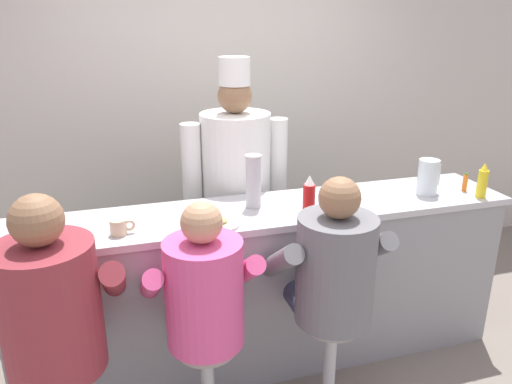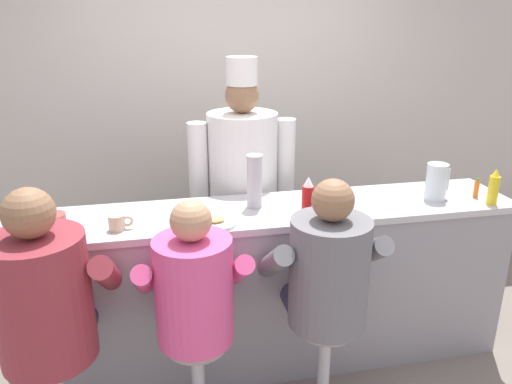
% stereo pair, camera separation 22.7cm
% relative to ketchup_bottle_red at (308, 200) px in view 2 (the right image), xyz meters
% --- Properties ---
extents(wall_back, '(10.00, 0.06, 2.70)m').
position_rel_ketchup_bottle_red_xyz_m(wall_back, '(-0.18, 1.52, 0.19)').
color(wall_back, beige).
rests_on(wall_back, ground_plane).
extents(diner_counter, '(3.02, 0.56, 1.04)m').
position_rel_ketchup_bottle_red_xyz_m(diner_counter, '(-0.18, 0.20, -0.64)').
color(diner_counter, gray).
rests_on(diner_counter, ground_plane).
extents(ketchup_bottle_red, '(0.07, 0.07, 0.25)m').
position_rel_ketchup_bottle_red_xyz_m(ketchup_bottle_red, '(0.00, 0.00, 0.00)').
color(ketchup_bottle_red, red).
rests_on(ketchup_bottle_red, diner_counter).
extents(mustard_bottle_yellow, '(0.06, 0.06, 0.22)m').
position_rel_ketchup_bottle_red_xyz_m(mustard_bottle_yellow, '(1.16, -0.00, -0.01)').
color(mustard_bottle_yellow, yellow).
rests_on(mustard_bottle_yellow, diner_counter).
extents(hot_sauce_bottle_orange, '(0.03, 0.03, 0.12)m').
position_rel_ketchup_bottle_red_xyz_m(hot_sauce_bottle_orange, '(1.14, 0.13, -0.06)').
color(hot_sauce_bottle_orange, orange).
rests_on(hot_sauce_bottle_orange, diner_counter).
extents(water_pitcher_clear, '(0.15, 0.13, 0.23)m').
position_rel_ketchup_bottle_red_xyz_m(water_pitcher_clear, '(0.87, 0.14, -0.00)').
color(water_pitcher_clear, silver).
rests_on(water_pitcher_clear, diner_counter).
extents(breakfast_plate, '(0.23, 0.23, 0.05)m').
position_rel_ketchup_bottle_red_xyz_m(breakfast_plate, '(-0.51, 0.03, -0.10)').
color(breakfast_plate, white).
rests_on(breakfast_plate, diner_counter).
extents(cereal_bowl, '(0.13, 0.13, 0.06)m').
position_rel_ketchup_bottle_red_xyz_m(cereal_bowl, '(-1.38, 0.21, -0.09)').
color(cereal_bowl, '#B24C47').
rests_on(cereal_bowl, diner_counter).
extents(coffee_mug_tan, '(0.13, 0.09, 0.08)m').
position_rel_ketchup_bottle_red_xyz_m(coffee_mug_tan, '(-1.03, 0.06, -0.07)').
color(coffee_mug_tan, beige).
rests_on(coffee_mug_tan, diner_counter).
extents(cup_stack_steel, '(0.10, 0.10, 0.32)m').
position_rel_ketchup_bottle_red_xyz_m(cup_stack_steel, '(-0.25, 0.25, 0.04)').
color(cup_stack_steel, '#B7BABF').
rests_on(cup_stack_steel, diner_counter).
extents(diner_seated_maroon, '(0.66, 0.65, 1.44)m').
position_rel_ketchup_bottle_red_xyz_m(diner_seated_maroon, '(-1.35, -0.32, -0.28)').
color(diner_seated_maroon, '#B2B5BA').
rests_on(diner_seated_maroon, ground_plane).
extents(diner_seated_pink, '(0.57, 0.56, 1.33)m').
position_rel_ketchup_bottle_red_xyz_m(diner_seated_pink, '(-0.67, -0.32, -0.33)').
color(diner_seated_pink, '#B2B5BA').
rests_on(diner_seated_pink, ground_plane).
extents(diner_seated_grey, '(0.61, 0.61, 1.39)m').
position_rel_ketchup_bottle_red_xyz_m(diner_seated_grey, '(0.01, -0.32, -0.30)').
color(diner_seated_grey, '#B2B5BA').
rests_on(diner_seated_grey, ground_plane).
extents(cook_in_whites_near, '(0.73, 0.47, 1.87)m').
position_rel_ketchup_bottle_red_xyz_m(cook_in_whites_near, '(-0.23, 0.73, -0.13)').
color(cook_in_whites_near, '#232328').
rests_on(cook_in_whites_near, ground_plane).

